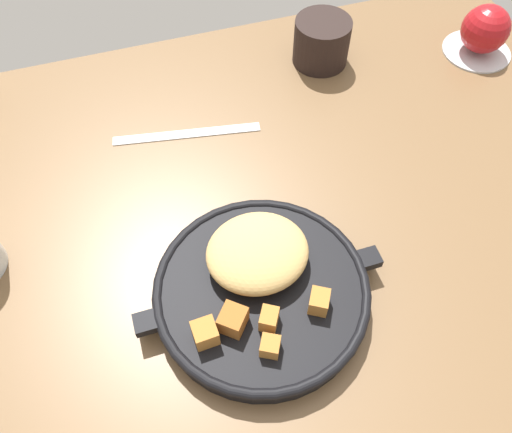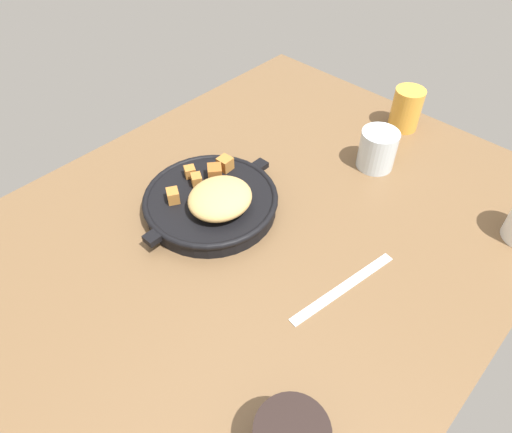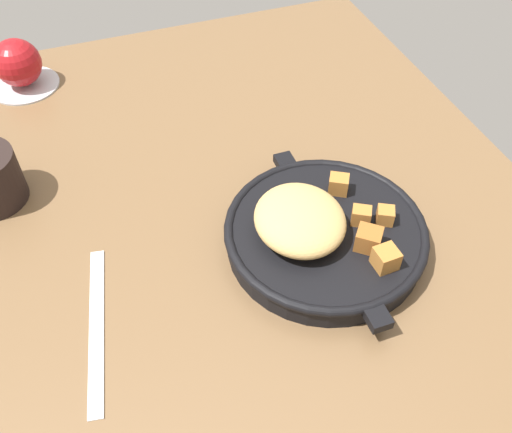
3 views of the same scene
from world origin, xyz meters
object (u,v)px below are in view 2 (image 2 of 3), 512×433
object	(u,v)px
cast_iron_skillet	(212,200)
butter_knife	(344,287)
juice_glass_amber	(406,109)
water_glass_short	(377,149)

from	to	relation	value
cast_iron_skillet	butter_knife	distance (cm)	28.17
juice_glass_amber	butter_knife	bearing A→B (deg)	20.09
cast_iron_skillet	juice_glass_amber	world-z (taller)	juice_glass_amber
cast_iron_skillet	juice_glass_amber	distance (cm)	49.27
juice_glass_amber	water_glass_short	world-z (taller)	juice_glass_amber
butter_knife	juice_glass_amber	size ratio (longest dim) A/B	2.30
butter_knife	juice_glass_amber	bearing A→B (deg)	-150.27
water_glass_short	juice_glass_amber	bearing A→B (deg)	-169.20
water_glass_short	cast_iron_skillet	bearing A→B (deg)	-24.21
butter_knife	water_glass_short	bearing A→B (deg)	-145.64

